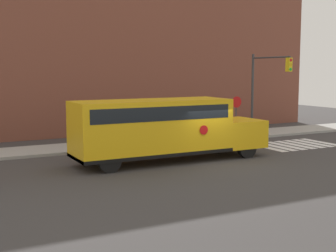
{
  "coord_description": "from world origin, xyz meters",
  "views": [
    {
      "loc": [
        -11.99,
        -18.62,
        4.42
      ],
      "look_at": [
        -1.35,
        1.59,
        1.65
      ],
      "focal_mm": 50.0,
      "sensor_mm": 36.0,
      "label": 1
    }
  ],
  "objects": [
    {
      "name": "ground_plane",
      "position": [
        0.0,
        0.0,
        0.0
      ],
      "size": [
        60.0,
        60.0,
        0.0
      ],
      "primitive_type": "plane",
      "color": "#3A3838"
    },
    {
      "name": "sidewalk_strip",
      "position": [
        0.0,
        6.5,
        0.07
      ],
      "size": [
        44.0,
        3.0,
        0.15
      ],
      "color": "#9E9E99",
      "rests_on": "ground"
    },
    {
      "name": "building_backdrop",
      "position": [
        0.0,
        13.0,
        5.8
      ],
      "size": [
        32.0,
        4.0,
        11.59
      ],
      "color": "brown",
      "rests_on": "ground"
    },
    {
      "name": "crosswalk_stripes",
      "position": [
        7.32,
        2.0,
        0.0
      ],
      "size": [
        4.7,
        3.2,
        0.01
      ],
      "color": "white",
      "rests_on": "ground"
    },
    {
      "name": "school_bus",
      "position": [
        -1.92,
        1.09,
        1.7
      ],
      "size": [
        9.74,
        2.57,
        3.0
      ],
      "color": "yellow",
      "rests_on": "ground"
    },
    {
      "name": "stop_sign",
      "position": [
        5.78,
        5.75,
        1.8
      ],
      "size": [
        0.72,
        0.1,
        2.71
      ],
      "color": "#38383A",
      "rests_on": "ground"
    },
    {
      "name": "traffic_light",
      "position": [
        6.84,
        4.33,
        3.59
      ],
      "size": [
        0.28,
        3.56,
        5.39
      ],
      "color": "#38383A",
      "rests_on": "ground"
    }
  ]
}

